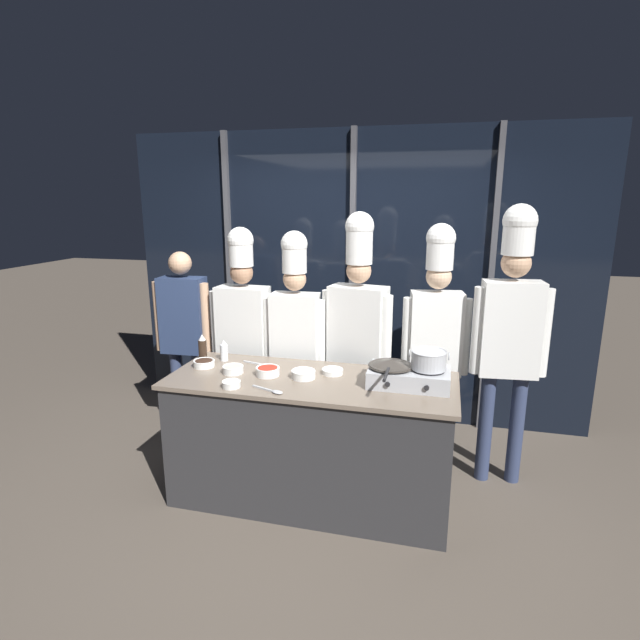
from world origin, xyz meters
TOP-DOWN VIEW (x-y plane):
  - ground_plane at (0.00, 0.00)m, footprint 24.00×24.00m
  - window_wall_back at (0.00, 1.51)m, footprint 4.35×0.09m
  - demo_counter at (0.00, 0.00)m, footprint 1.95×0.77m
  - portable_stove at (0.65, 0.04)m, footprint 0.52×0.32m
  - frying_pan at (0.53, 0.03)m, footprint 0.30×0.52m
  - stock_pot at (0.77, 0.04)m, footprint 0.25×0.23m
  - squeeze_bottle_clear at (-0.73, 0.21)m, footprint 0.06×0.06m
  - squeeze_bottle_soy at (-0.90, 0.19)m, footprint 0.06×0.06m
  - prep_bowl_soy_glaze at (-0.82, 0.05)m, footprint 0.16×0.16m
  - prep_bowl_garlic at (0.12, 0.13)m, footprint 0.15×0.15m
  - prep_bowl_onion at (-0.05, 0.00)m, footprint 0.17×0.17m
  - prep_bowl_chili_flakes at (-0.31, -0.01)m, footprint 0.17×0.17m
  - prep_bowl_chicken at (-0.56, -0.03)m, footprint 0.15×0.15m
  - prep_bowl_rice at (-0.46, -0.28)m, footprint 0.12×0.12m
  - serving_spoon_slotted at (-0.39, 0.17)m, footprint 0.28×0.10m
  - serving_spoon_solid at (-0.17, -0.29)m, footprint 0.24×0.12m
  - person_guest at (-1.29, 0.63)m, footprint 0.50×0.22m
  - chef_head at (-0.74, 0.60)m, footprint 0.55×0.24m
  - chef_sous at (-0.28, 0.57)m, footprint 0.50×0.21m
  - chef_line at (0.21, 0.62)m, footprint 0.56×0.31m
  - chef_pastry at (0.80, 0.65)m, footprint 0.50×0.26m
  - chef_apprentice at (1.31, 0.57)m, footprint 0.53×0.25m

SIDE VIEW (x-z plane):
  - ground_plane at x=0.00m, z-range 0.00..0.00m
  - demo_counter at x=0.00m, z-range 0.00..0.90m
  - serving_spoon_solid at x=-0.17m, z-range 0.90..0.92m
  - serving_spoon_slotted at x=-0.39m, z-range 0.90..0.92m
  - prep_bowl_garlic at x=0.12m, z-range 0.90..0.94m
  - prep_bowl_rice at x=-0.46m, z-range 0.90..0.95m
  - prep_bowl_soy_glaze at x=-0.82m, z-range 0.90..0.95m
  - prep_bowl_chicken at x=-0.56m, z-range 0.91..0.96m
  - prep_bowl_onion at x=-0.05m, z-range 0.91..0.96m
  - prep_bowl_chili_flakes at x=-0.31m, z-range 0.91..0.96m
  - portable_stove at x=0.65m, z-range 0.90..1.02m
  - squeeze_bottle_clear at x=-0.73m, z-range 0.90..1.06m
  - squeeze_bottle_soy at x=-0.90m, z-range 0.90..1.10m
  - person_guest at x=-1.29m, z-range 0.19..1.85m
  - frying_pan at x=0.53m, z-range 1.02..1.07m
  - stock_pot at x=0.77m, z-range 1.03..1.15m
  - chef_head at x=-0.74m, z-range 0.15..2.03m
  - chef_sous at x=-0.28m, z-range 0.17..2.02m
  - chef_pastry at x=0.80m, z-range 0.18..2.10m
  - chef_line at x=0.21m, z-range 0.14..2.14m
  - chef_apprentice at x=1.31m, z-range 0.20..2.26m
  - window_wall_back at x=0.00m, z-range 0.00..2.70m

